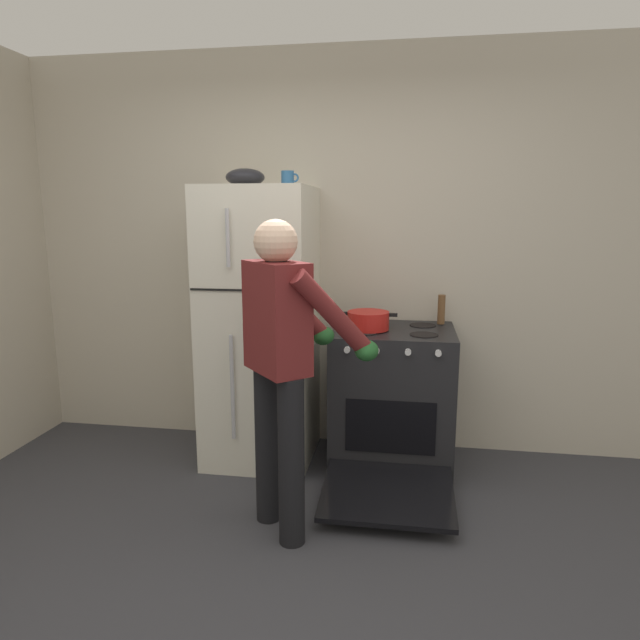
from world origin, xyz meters
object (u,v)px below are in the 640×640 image
refrigerator (261,327)px  red_pot (368,320)px  mixing_bowl (245,177)px  stove_range (392,400)px  person_cook (284,351)px  coffee_mug (288,179)px  pepper_mill (441,309)px

refrigerator → red_pot: bearing=-4.0°
mixing_bowl → stove_range: bearing=-1.1°
person_cook → coffee_mug: (-0.17, 0.90, 0.88)m
person_cook → red_pot: 0.88m
mixing_bowl → coffee_mug: bearing=10.8°
coffee_mug → mixing_bowl: (-0.26, -0.05, 0.01)m
coffee_mug → mixing_bowl: 0.27m
refrigerator → person_cook: bearing=-67.7°
person_cook → mixing_bowl: 1.30m
pepper_mill → red_pot: bearing=-151.5°
coffee_mug → mixing_bowl: mixing_bowl is taller
stove_range → coffee_mug: 1.55m
mixing_bowl → person_cook: bearing=-63.3°
refrigerator → pepper_mill: (1.17, 0.20, 0.11)m
red_pot → pepper_mill: bearing=28.5°
stove_range → person_cook: bearing=-121.8°
stove_range → red_pot: red_pot is taller
refrigerator → mixing_bowl: 0.95m
stove_range → mixing_bowl: mixing_bowl is taller
stove_range → pepper_mill: size_ratio=6.36×
refrigerator → red_pot: size_ratio=4.97×
pepper_mill → mixing_bowl: size_ratio=0.79×
person_cook → coffee_mug: 1.27m
red_pot → mixing_bowl: size_ratio=1.48×
pepper_mill → mixing_bowl: bearing=-170.9°
red_pot → stove_range: bearing=11.4°
coffee_mug → red_pot: bearing=-10.8°
person_cook → red_pot: (0.36, 0.80, 0.01)m
coffee_mug → mixing_bowl: size_ratio=0.46×
refrigerator → pepper_mill: refrigerator is taller
stove_range → mixing_bowl: 1.69m
person_cook → red_pot: size_ratio=4.44×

